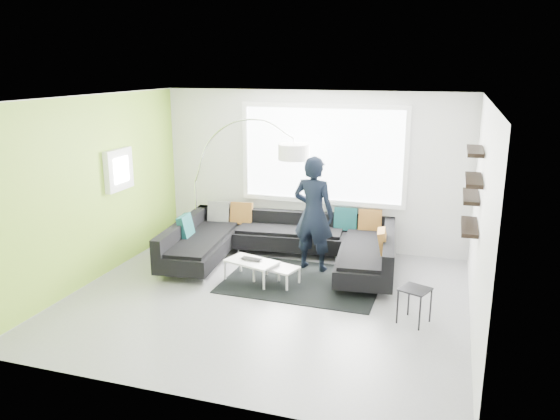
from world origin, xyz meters
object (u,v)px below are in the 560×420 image
at_px(coffee_table, 264,272).
at_px(sectional_sofa, 282,246).
at_px(side_table, 414,306).
at_px(laptop, 250,260).
at_px(person, 313,214).
at_px(arc_lamp, 195,182).

bearing_deg(coffee_table, sectional_sofa, 102.65).
distance_m(side_table, laptop, 2.59).
distance_m(person, laptop, 1.26).
bearing_deg(arc_lamp, side_table, -16.38).
xyz_separation_m(arc_lamp, person, (2.34, -0.57, -0.25)).
distance_m(sectional_sofa, side_table, 2.67).
bearing_deg(person, side_table, 148.30).
xyz_separation_m(sectional_sofa, side_table, (2.24, -1.46, -0.11)).
bearing_deg(arc_lamp, laptop, -30.95).
relative_size(person, laptop, 5.37).
xyz_separation_m(coffee_table, person, (0.57, 0.77, 0.77)).
relative_size(coffee_table, person, 0.54).
height_order(sectional_sofa, coffee_table, sectional_sofa).
height_order(side_table, person, person).
bearing_deg(side_table, laptop, 164.95).
bearing_deg(side_table, arc_lamp, 153.35).
relative_size(sectional_sofa, arc_lamp, 1.62).
relative_size(sectional_sofa, side_table, 8.11).
height_order(arc_lamp, laptop, arc_lamp).
distance_m(side_table, person, 2.36).
bearing_deg(sectional_sofa, arc_lamp, 156.55).
bearing_deg(person, coffee_table, 62.28).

